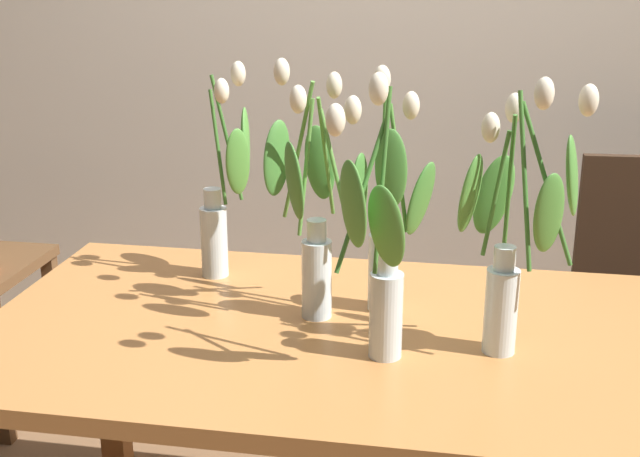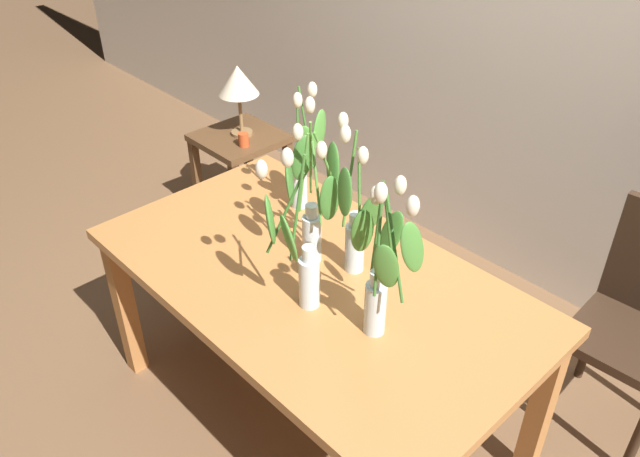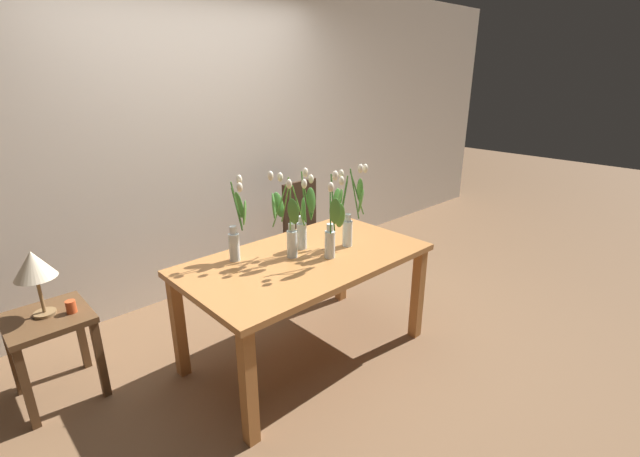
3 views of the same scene
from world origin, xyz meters
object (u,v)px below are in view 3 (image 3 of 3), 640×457
object	(u,v)px
dining_table	(306,269)
tulip_vase_0	(332,232)
tulip_vase_1	(290,223)
side_table	(50,333)
pillar_candle	(71,307)
table_lamp	(34,266)
tulip_vase_2	(236,232)
tulip_vase_3	(305,223)
tulip_vase_4	(349,213)
dining_chair	(307,226)

from	to	relation	value
dining_table	tulip_vase_0	xyz separation A→B (m)	(0.10, -0.14, 0.28)
tulip_vase_1	side_table	bearing A→B (deg)	153.83
tulip_vase_1	pillar_candle	distance (m)	1.37
tulip_vase_1	pillar_candle	world-z (taller)	tulip_vase_1
dining_table	side_table	xyz separation A→B (m)	(-1.37, 0.71, -0.22)
side_table	table_lamp	xyz separation A→B (m)	(0.00, 0.02, 0.42)
tulip_vase_0	tulip_vase_2	distance (m)	0.60
tulip_vase_3	pillar_candle	bearing A→B (deg)	158.11
tulip_vase_3	tulip_vase_4	bearing A→B (deg)	-31.78
dining_table	tulip_vase_3	world-z (taller)	tulip_vase_3
tulip_vase_0	pillar_candle	xyz separation A→B (m)	(-1.35, 0.79, -0.34)
side_table	tulip_vase_0	bearing A→B (deg)	-30.14
tulip_vase_1	dining_chair	world-z (taller)	tulip_vase_1
tulip_vase_0	dining_chair	world-z (taller)	tulip_vase_0
dining_table	side_table	size ratio (longest dim) A/B	2.91
tulip_vase_0	table_lamp	distance (m)	1.71
tulip_vase_4	table_lamp	xyz separation A→B (m)	(-1.72, 0.78, -0.12)
dining_chair	side_table	distance (m)	2.21
tulip_vase_4	pillar_candle	world-z (taller)	tulip_vase_4
tulip_vase_0	pillar_candle	distance (m)	1.60
side_table	table_lamp	bearing A→B (deg)	88.69
dining_chair	side_table	world-z (taller)	dining_chair
tulip_vase_1	tulip_vase_4	size ratio (longest dim) A/B	0.99
side_table	table_lamp	distance (m)	0.42
tulip_vase_1	dining_table	bearing A→B (deg)	-44.43
dining_table	table_lamp	size ratio (longest dim) A/B	4.02
tulip_vase_1	table_lamp	size ratio (longest dim) A/B	1.43
tulip_vase_1	table_lamp	xyz separation A→B (m)	(-1.30, 0.66, -0.12)
tulip_vase_0	tulip_vase_1	distance (m)	0.28
dining_table	tulip_vase_1	size ratio (longest dim) A/B	2.81
tulip_vase_1	table_lamp	bearing A→B (deg)	153.12
tulip_vase_2	dining_chair	size ratio (longest dim) A/B	0.59
tulip_vase_0	tulip_vase_2	bearing A→B (deg)	137.11
tulip_vase_3	table_lamp	distance (m)	1.59
dining_chair	table_lamp	distance (m)	2.23
tulip_vase_2	tulip_vase_4	xyz separation A→B (m)	(0.69, -0.32, 0.05)
dining_table	dining_chair	xyz separation A→B (m)	(0.82, 0.91, -0.12)
dining_table	pillar_candle	xyz separation A→B (m)	(-1.25, 0.65, -0.06)
dining_chair	tulip_vase_3	bearing A→B (deg)	-132.35
tulip_vase_0	tulip_vase_3	size ratio (longest dim) A/B	1.03
tulip_vase_0	tulip_vase_4	xyz separation A→B (m)	(0.25, 0.09, 0.05)
tulip_vase_0	side_table	distance (m)	1.77
tulip_vase_4	pillar_candle	distance (m)	1.79
tulip_vase_2	side_table	xyz separation A→B (m)	(-1.03, 0.44, -0.49)
dining_chair	pillar_candle	bearing A→B (deg)	-172.82
dining_table	pillar_candle	distance (m)	1.41
dining_chair	side_table	bearing A→B (deg)	-174.76
pillar_candle	tulip_vase_4	bearing A→B (deg)	-23.60
tulip_vase_0	tulip_vase_3	distance (m)	0.25
side_table	pillar_candle	distance (m)	0.21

